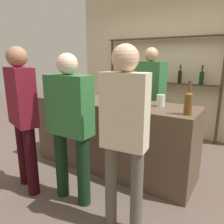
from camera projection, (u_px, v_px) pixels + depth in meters
The scene contains 13 objects.
ground_plane at pixel (112, 167), 3.15m from camera, with size 16.00×16.00×0.00m, color brown.
bar_counter at pixel (112, 135), 3.03m from camera, with size 2.25×0.67×0.96m, color brown.
back_wall at pixel (164, 64), 4.39m from camera, with size 3.85×0.12×2.80m, color beige.
back_shelf at pixel (161, 72), 4.27m from camera, with size 2.29×0.18×1.90m.
counter_bottle_0 at pixel (134, 96), 2.58m from camera, with size 0.09×0.09×0.34m.
counter_bottle_1 at pixel (86, 92), 2.96m from camera, with size 0.09×0.09×0.33m.
counter_bottle_2 at pixel (188, 102), 2.22m from camera, with size 0.08×0.08×0.35m.
wine_glass at pixel (122, 93), 2.93m from camera, with size 0.08×0.08×0.15m.
cork_jar at pixel (161, 101), 2.62m from camera, with size 0.10×0.10×0.14m.
server_behind_counter at pixel (150, 92), 3.64m from camera, with size 0.53×0.33×1.69m.
customer_left at pixel (22, 110), 2.42m from camera, with size 0.50×0.33×1.65m.
customer_center at pixel (70, 120), 2.22m from camera, with size 0.48×0.22×1.57m.
customer_right at pixel (124, 127), 1.79m from camera, with size 0.40×0.21×1.63m.
Camera 1 is at (1.54, -2.41, 1.53)m, focal length 35.00 mm.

